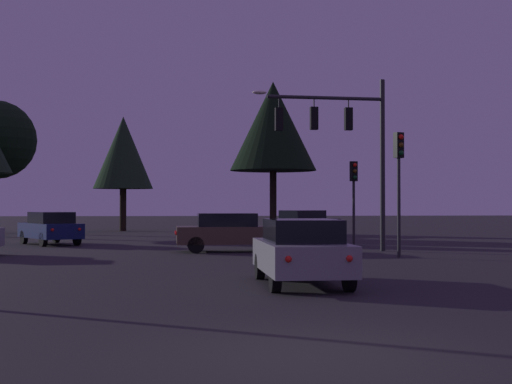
{
  "coord_description": "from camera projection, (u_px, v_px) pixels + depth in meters",
  "views": [
    {
      "loc": [
        -1.55,
        -8.57,
        1.85
      ],
      "look_at": [
        1.11,
        19.05,
        2.36
      ],
      "focal_mm": 49.34,
      "sensor_mm": 36.0,
      "label": 1
    }
  ],
  "objects": [
    {
      "name": "car_nearside_lane",
      "position": [
        301.0,
        251.0,
        16.21
      ],
      "size": [
        1.87,
        4.21,
        1.52
      ],
      "color": "gray",
      "rests_on": "ground"
    },
    {
      "name": "tree_behind_sign",
      "position": [
        273.0,
        126.0,
        32.87
      ],
      "size": [
        4.05,
        4.05,
        7.63
      ],
      "color": "black",
      "rests_on": "ground"
    },
    {
      "name": "ground_plane",
      "position": [
        222.0,
        244.0,
        33.02
      ],
      "size": [
        168.0,
        168.0,
        0.0
      ],
      "primitive_type": "plane",
      "color": "#262326",
      "rests_on": "ground"
    },
    {
      "name": "traffic_light_corner_left",
      "position": [
        354.0,
        186.0,
        31.76
      ],
      "size": [
        0.34,
        0.37,
        3.82
      ],
      "color": "#232326",
      "rests_on": "ground"
    },
    {
      "name": "car_far_lane",
      "position": [
        304.0,
        222.0,
        42.16
      ],
      "size": [
        4.74,
        4.11,
        1.52
      ],
      "color": "black",
      "rests_on": "ground"
    },
    {
      "name": "traffic_light_corner_right",
      "position": [
        399.0,
        169.0,
        24.71
      ],
      "size": [
        0.36,
        0.39,
        4.4
      ],
      "color": "#232326",
      "rests_on": "ground"
    },
    {
      "name": "car_crossing_right",
      "position": [
        230.0,
        232.0,
        27.75
      ],
      "size": [
        4.36,
        1.98,
        1.52
      ],
      "color": "#473828",
      "rests_on": "ground"
    },
    {
      "name": "tree_right_cluster",
      "position": [
        123.0,
        153.0,
        49.66
      ],
      "size": [
        4.2,
        4.2,
        8.11
      ],
      "color": "black",
      "rests_on": "ground"
    },
    {
      "name": "car_parked_lot",
      "position": [
        50.0,
        228.0,
        32.58
      ],
      "size": [
        3.57,
        4.38,
        1.52
      ],
      "color": "#0F1947",
      "rests_on": "ground"
    },
    {
      "name": "traffic_signal_mast_arm",
      "position": [
        343.0,
        135.0,
        27.94
      ],
      "size": [
        5.38,
        0.63,
        6.89
      ],
      "color": "#232326",
      "rests_on": "ground"
    }
  ]
}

